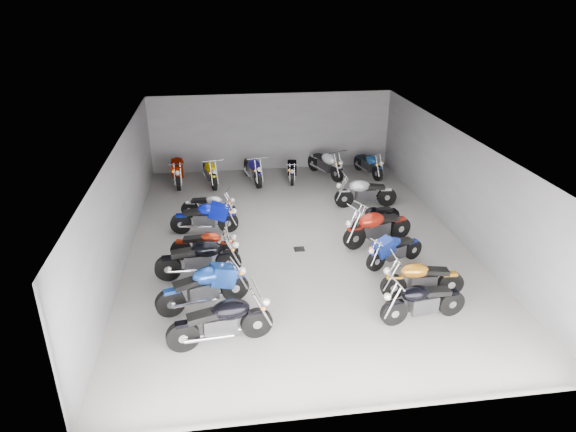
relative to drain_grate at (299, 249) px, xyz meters
name	(u,v)px	position (x,y,z in m)	size (l,w,h in m)	color
ground	(297,242)	(0.00, 0.50, -0.01)	(14.00, 14.00, 0.00)	#9E9B96
wall_back	(272,132)	(0.00, 7.50, 1.59)	(10.00, 0.10, 3.20)	gray
wall_left	(122,202)	(-5.00, 0.50, 1.59)	(0.10, 14.00, 3.20)	gray
wall_right	(458,185)	(5.00, 0.50, 1.59)	(0.10, 14.00, 3.20)	gray
ceiling	(297,140)	(0.00, 0.50, 3.21)	(10.00, 14.00, 0.04)	black
drain_grate	(299,249)	(0.00, 0.00, 0.00)	(0.32, 0.32, 0.01)	black
motorcycle_left_a	(221,322)	(-2.35, -4.10, 0.55)	(2.33, 0.60, 1.03)	black
motorcycle_left_b	(204,287)	(-2.74, -2.66, 0.55)	(2.25, 0.83, 1.02)	black
motorcycle_left_c	(199,259)	(-2.89, -1.19, 0.55)	(2.30, 0.49, 1.01)	black
motorcycle_left_d	(205,245)	(-2.75, -0.24, 0.46)	(1.93, 0.51, 0.85)	black
motorcycle_left_e	(205,218)	(-2.76, 1.54, 0.51)	(2.15, 0.46, 0.94)	black
motorcycle_left_f	(209,206)	(-2.64, 2.63, 0.45)	(1.86, 0.62, 0.83)	black
motorcycle_right_a	(423,301)	(2.28, -3.87, 0.50)	(2.13, 0.50, 0.94)	black
motorcycle_right_b	(422,279)	(2.63, -2.91, 0.50)	(2.13, 0.43, 0.93)	black
motorcycle_right_c	(394,250)	(2.48, -1.26, 0.46)	(1.83, 0.88, 0.85)	black
motorcycle_right_d	(377,227)	(2.37, 0.05, 0.55)	(2.28, 0.83, 1.03)	black
motorcycle_right_e	(376,217)	(2.63, 1.00, 0.45)	(1.77, 0.87, 0.83)	black
motorcycle_right_f	(365,192)	(2.79, 2.91, 0.53)	(2.22, 0.46, 0.97)	black
motorcycle_back_a	(178,170)	(-3.86, 6.19, 0.56)	(0.48, 2.35, 1.03)	black
motorcycle_back_b	(210,171)	(-2.62, 5.94, 0.52)	(0.61, 2.16, 0.96)	black
motorcycle_back_c	(253,169)	(-0.93, 5.97, 0.53)	(0.63, 2.20, 0.98)	black
motorcycle_back_d	(292,169)	(0.63, 5.99, 0.45)	(0.44, 1.91, 0.84)	black
motorcycle_back_e	(326,164)	(2.07, 6.21, 0.54)	(1.09, 2.14, 1.00)	black
motorcycle_back_f	(369,164)	(3.84, 6.07, 0.49)	(0.71, 2.03, 0.91)	black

